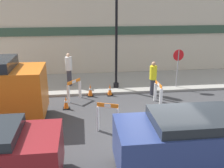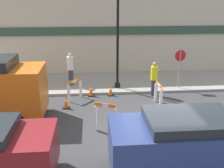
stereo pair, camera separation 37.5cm
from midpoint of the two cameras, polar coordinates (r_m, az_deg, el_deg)
The scene contains 14 objects.
ground_plane at distance 9.74m, azimuth 10.65°, elevation -11.55°, with size 60.00×60.00×0.00m, color #38383A.
sidewalk_slab at distance 15.39m, azimuth 4.57°, elevation 0.49°, with size 18.00×3.67×0.12m.
storefront_facade at distance 16.64m, azimuth 3.73°, elevation 11.41°, with size 18.00×0.22×5.50m.
streetlamp_post at distance 13.50m, azimuth 2.08°, elevation 13.30°, with size 0.44×0.44×5.41m.
stop_sign at distance 14.36m, azimuth 15.27°, elevation 4.52°, with size 0.60×0.08×2.05m.
barricade_0 at distance 12.83m, azimuth -7.29°, elevation -1.04°, with size 0.68×0.75×1.01m.
barricade_1 at distance 9.72m, azimuth -0.36°, elevation -7.17°, with size 0.80×0.40×1.15m.
barricade_2 at distance 12.34m, azimuth 10.93°, elevation -1.98°, with size 0.18×0.86×1.05m.
traffic_cone_0 at distance 13.28m, azimuth -3.78°, elevation -1.31°, with size 0.30×0.30×0.66m.
traffic_cone_1 at distance 11.98m, azimuth -9.13°, elevation -3.92°, with size 0.30×0.30×0.61m.
traffic_cone_2 at distance 13.34m, azimuth 0.50°, elevation -1.35°, with size 0.30×0.30×0.58m.
person_worker at distance 13.36m, azimuth 9.93°, elevation 1.38°, with size 0.50×0.50×1.74m.
person_pedestrian at distance 14.50m, azimuth -8.29°, elevation 3.46°, with size 0.46×0.46×1.80m.
parked_car_1 at distance 7.80m, azimuth 17.63°, elevation -11.79°, with size 4.37×1.96×1.80m.
Camera 2 is at (-2.27, -8.10, 4.85)m, focal length 42.00 mm.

